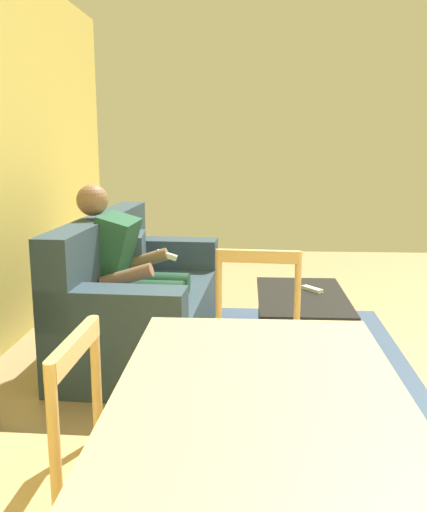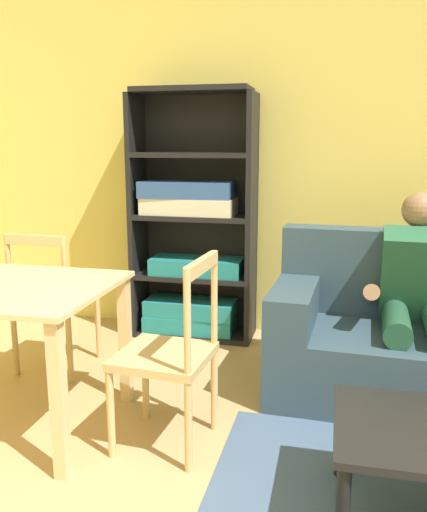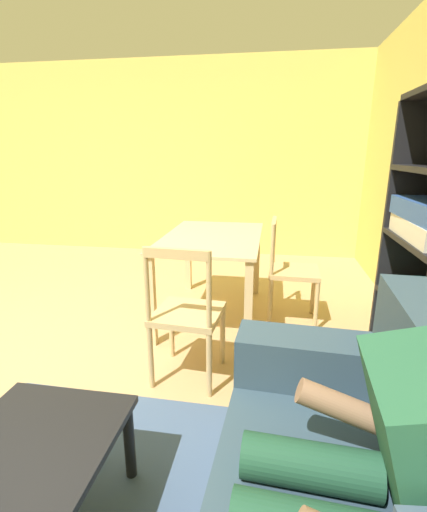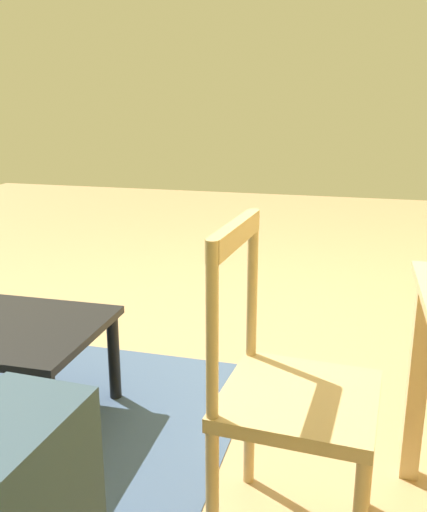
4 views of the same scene
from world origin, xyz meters
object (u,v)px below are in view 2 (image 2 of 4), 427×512
bookshelf (193,237)px  dining_chair_near_wall (53,300)px  person_lounging (417,296)px  dining_chair_facing_couch (170,355)px

bookshelf → dining_chair_near_wall: size_ratio=2.01×
person_lounging → dining_chair_facing_couch: 1.46m
person_lounging → dining_chair_facing_couch: size_ratio=1.24×
bookshelf → dining_chair_facing_couch: bookshelf is taller
person_lounging → dining_chair_near_wall: (-2.20, -0.13, -0.13)m
bookshelf → dining_chair_facing_couch: 1.57m
bookshelf → dining_chair_near_wall: 1.12m
dining_chair_near_wall → dining_chair_facing_couch: bearing=-34.8°
dining_chair_near_wall → dining_chair_facing_couch: dining_chair_facing_couch is taller
bookshelf → dining_chair_near_wall: bookshelf is taller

